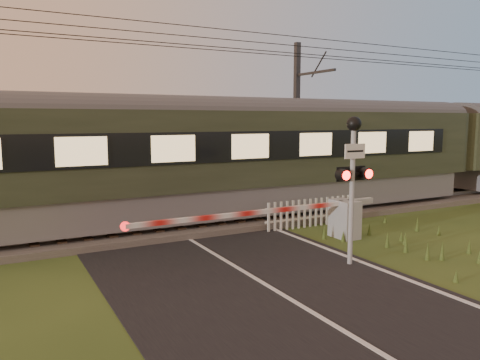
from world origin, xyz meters
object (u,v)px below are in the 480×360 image
train (444,147)px  catenary_mast (298,120)px  boom_gate (334,218)px  crossing_signal (353,164)px  picket_fence (310,213)px

train → catenary_mast: 6.54m
train → catenary_mast: (-6.04, 2.22, 1.17)m
boom_gate → crossing_signal: size_ratio=2.15×
train → boom_gate: size_ratio=5.49×
boom_gate → picket_fence: size_ratio=2.24×
boom_gate → catenary_mast: 6.82m
train → boom_gate: 9.50m
boom_gate → picket_fence: bearing=77.9°
crossing_signal → boom_gate: bearing=59.8°
picket_fence → catenary_mast: bearing=60.3°
train → crossing_signal: size_ratio=11.80×
crossing_signal → picket_fence: bearing=67.1°
train → catenary_mast: bearing=159.8°
boom_gate → catenary_mast: size_ratio=1.15×
train → boom_gate: bearing=-158.5°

